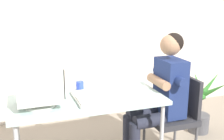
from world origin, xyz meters
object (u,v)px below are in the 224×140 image
(keyboard, at_px, (82,98))
(potted_plant, at_px, (200,106))
(desk, at_px, (88,104))
(crt_monitor, at_px, (39,83))
(person_seated, at_px, (161,92))
(office_chair, at_px, (176,112))
(desk_mug, at_px, (80,86))

(keyboard, relative_size, potted_plant, 0.56)
(potted_plant, bearing_deg, keyboard, -166.27)
(desk, relative_size, crt_monitor, 3.70)
(desk, relative_size, person_seated, 1.06)
(office_chair, height_order, person_seated, person_seated)
(crt_monitor, relative_size, person_seated, 0.29)
(person_seated, bearing_deg, crt_monitor, -175.96)
(desk, relative_size, potted_plant, 1.80)
(office_chair, relative_size, person_seated, 0.64)
(keyboard, bearing_deg, potted_plant, 13.73)
(crt_monitor, relative_size, desk_mug, 3.99)
(keyboard, xyz_separation_m, person_seated, (0.83, 0.06, -0.06))
(person_seated, bearing_deg, office_chair, -0.00)
(keyboard, height_order, office_chair, office_chair)
(person_seated, bearing_deg, desk, -177.35)
(potted_plant, relative_size, desk_mug, 8.17)
(office_chair, xyz_separation_m, potted_plant, (0.54, 0.32, -0.12))
(potted_plant, bearing_deg, crt_monitor, -168.12)
(desk, distance_m, office_chair, 1.00)
(keyboard, bearing_deg, office_chair, 3.37)
(potted_plant, bearing_deg, desk, -166.66)
(person_seated, distance_m, desk_mug, 0.83)
(desk_mug, bearing_deg, person_seated, -14.17)
(desk, height_order, office_chair, office_chair)
(desk_mug, bearing_deg, potted_plant, 4.50)
(crt_monitor, distance_m, potted_plant, 2.07)
(office_chair, relative_size, desk_mug, 8.88)
(keyboard, height_order, person_seated, person_seated)
(desk, xyz_separation_m, office_chair, (0.97, 0.04, -0.23))
(keyboard, distance_m, potted_plant, 1.67)
(desk, bearing_deg, desk_mug, 94.93)
(crt_monitor, distance_m, desk_mug, 0.52)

